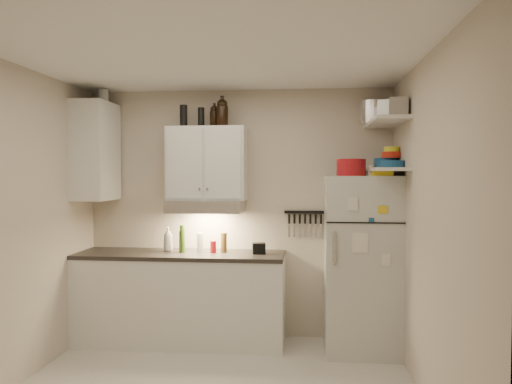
# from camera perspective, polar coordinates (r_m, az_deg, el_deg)

# --- Properties ---
(ceiling) EXTENTS (3.20, 3.00, 0.02)m
(ceiling) POSITION_cam_1_polar(r_m,az_deg,el_deg) (3.89, -5.19, 15.30)
(ceiling) COLOR white
(ceiling) RESTS_ON ground
(back_wall) EXTENTS (3.20, 0.02, 2.60)m
(back_wall) POSITION_cam_1_polar(r_m,az_deg,el_deg) (5.30, -2.03, -2.45)
(back_wall) COLOR beige
(back_wall) RESTS_ON ground
(left_wall) EXTENTS (0.02, 3.00, 2.60)m
(left_wall) POSITION_cam_1_polar(r_m,az_deg,el_deg) (4.41, -26.18, -3.59)
(left_wall) COLOR beige
(left_wall) RESTS_ON ground
(right_wall) EXTENTS (0.02, 3.00, 2.60)m
(right_wall) POSITION_cam_1_polar(r_m,az_deg,el_deg) (3.85, 19.20, -4.29)
(right_wall) COLOR beige
(right_wall) RESTS_ON ground
(base_cabinet) EXTENTS (2.10, 0.60, 0.88)m
(base_cabinet) POSITION_cam_1_polar(r_m,az_deg,el_deg) (5.24, -8.59, -12.06)
(base_cabinet) COLOR white
(base_cabinet) RESTS_ON floor
(countertop) EXTENTS (2.10, 0.62, 0.04)m
(countertop) POSITION_cam_1_polar(r_m,az_deg,el_deg) (5.15, -8.62, -7.09)
(countertop) COLOR #292523
(countertop) RESTS_ON base_cabinet
(upper_cabinet) EXTENTS (0.80, 0.33, 0.75)m
(upper_cabinet) POSITION_cam_1_polar(r_m,az_deg,el_deg) (5.16, -5.61, 3.26)
(upper_cabinet) COLOR white
(upper_cabinet) RESTS_ON back_wall
(side_cabinet) EXTENTS (0.33, 0.55, 1.00)m
(side_cabinet) POSITION_cam_1_polar(r_m,az_deg,el_deg) (5.38, -17.88, 4.45)
(side_cabinet) COLOR white
(side_cabinet) RESTS_ON left_wall
(range_hood) EXTENTS (0.76, 0.46, 0.12)m
(range_hood) POSITION_cam_1_polar(r_m,az_deg,el_deg) (5.10, -5.73, -1.62)
(range_hood) COLOR silver
(range_hood) RESTS_ON back_wall
(fridge) EXTENTS (0.70, 0.68, 1.70)m
(fridge) POSITION_cam_1_polar(r_m,az_deg,el_deg) (4.99, 11.94, -8.00)
(fridge) COLOR silver
(fridge) RESTS_ON floor
(shelf_hi) EXTENTS (0.30, 0.95, 0.03)m
(shelf_hi) POSITION_cam_1_polar(r_m,az_deg,el_deg) (4.82, 14.62, 7.74)
(shelf_hi) COLOR white
(shelf_hi) RESTS_ON right_wall
(shelf_lo) EXTENTS (0.30, 0.95, 0.03)m
(shelf_lo) POSITION_cam_1_polar(r_m,az_deg,el_deg) (4.80, 14.57, 2.51)
(shelf_lo) COLOR white
(shelf_lo) RESTS_ON right_wall
(knife_strip) EXTENTS (0.42, 0.02, 0.03)m
(knife_strip) POSITION_cam_1_polar(r_m,az_deg,el_deg) (5.22, 5.58, -2.30)
(knife_strip) COLOR black
(knife_strip) RESTS_ON back_wall
(dutch_oven) EXTENTS (0.36, 0.36, 0.16)m
(dutch_oven) POSITION_cam_1_polar(r_m,az_deg,el_deg) (4.82, 10.81, 2.78)
(dutch_oven) COLOR maroon
(dutch_oven) RESTS_ON fridge
(book_stack) EXTENTS (0.19, 0.23, 0.08)m
(book_stack) POSITION_cam_1_polar(r_m,az_deg,el_deg) (4.72, 14.18, 2.25)
(book_stack) COLOR yellow
(book_stack) RESTS_ON fridge
(spice_jar) EXTENTS (0.07, 0.07, 0.10)m
(spice_jar) POSITION_cam_1_polar(r_m,az_deg,el_deg) (4.80, 13.00, 2.40)
(spice_jar) COLOR silver
(spice_jar) RESTS_ON fridge
(stock_pot) EXTENTS (0.36, 0.36, 0.22)m
(stock_pot) POSITION_cam_1_polar(r_m,az_deg,el_deg) (5.14, 13.38, 8.81)
(stock_pot) COLOR silver
(stock_pot) RESTS_ON shelf_hi
(tin_a) EXTENTS (0.23, 0.22, 0.18)m
(tin_a) POSITION_cam_1_polar(r_m,az_deg,el_deg) (4.77, 15.01, 9.05)
(tin_a) COLOR #AAAAAD
(tin_a) RESTS_ON shelf_hi
(tin_b) EXTENTS (0.18, 0.18, 0.16)m
(tin_b) POSITION_cam_1_polar(r_m,az_deg,el_deg) (4.54, 15.97, 9.29)
(tin_b) COLOR #AAAAAD
(tin_b) RESTS_ON shelf_hi
(bowl_teal) EXTENTS (0.24, 0.24, 0.10)m
(bowl_teal) POSITION_cam_1_polar(r_m,az_deg,el_deg) (5.01, 14.66, 3.21)
(bowl_teal) COLOR navy
(bowl_teal) RESTS_ON shelf_lo
(bowl_orange) EXTENTS (0.19, 0.19, 0.06)m
(bowl_orange) POSITION_cam_1_polar(r_m,az_deg,el_deg) (4.94, 15.25, 4.11)
(bowl_orange) COLOR red
(bowl_orange) RESTS_ON bowl_teal
(bowl_yellow) EXTENTS (0.15, 0.15, 0.05)m
(bowl_yellow) POSITION_cam_1_polar(r_m,az_deg,el_deg) (4.94, 15.26, 4.72)
(bowl_yellow) COLOR yellow
(bowl_yellow) RESTS_ON bowl_orange
(plates) EXTENTS (0.30, 0.30, 0.07)m
(plates) POSITION_cam_1_polar(r_m,az_deg,el_deg) (4.75, 15.23, 3.08)
(plates) COLOR navy
(plates) RESTS_ON shelf_lo
(growler_a) EXTENTS (0.12, 0.12, 0.22)m
(growler_a) POSITION_cam_1_polar(r_m,az_deg,el_deg) (5.18, -4.77, 8.66)
(growler_a) COLOR black
(growler_a) RESTS_ON upper_cabinet
(growler_b) EXTENTS (0.15, 0.15, 0.28)m
(growler_b) POSITION_cam_1_polar(r_m,az_deg,el_deg) (5.10, -3.88, 9.09)
(growler_b) COLOR black
(growler_b) RESTS_ON upper_cabinet
(thermos_a) EXTENTS (0.09, 0.09, 0.20)m
(thermos_a) POSITION_cam_1_polar(r_m,az_deg,el_deg) (5.18, -6.29, 8.49)
(thermos_a) COLOR black
(thermos_a) RESTS_ON upper_cabinet
(thermos_b) EXTENTS (0.08, 0.08, 0.22)m
(thermos_b) POSITION_cam_1_polar(r_m,az_deg,el_deg) (5.22, -8.28, 8.59)
(thermos_b) COLOR black
(thermos_b) RESTS_ON upper_cabinet
(side_jar) EXTENTS (0.14, 0.14, 0.14)m
(side_jar) POSITION_cam_1_polar(r_m,az_deg,el_deg) (5.48, -17.06, 10.41)
(side_jar) COLOR silver
(side_jar) RESTS_ON side_cabinet
(soap_bottle) EXTENTS (0.13, 0.13, 0.28)m
(soap_bottle) POSITION_cam_1_polar(r_m,az_deg,el_deg) (5.22, -10.01, -5.18)
(soap_bottle) COLOR white
(soap_bottle) RESTS_ON countertop
(pepper_mill) EXTENTS (0.07, 0.07, 0.20)m
(pepper_mill) POSITION_cam_1_polar(r_m,az_deg,el_deg) (5.11, -3.70, -5.79)
(pepper_mill) COLOR brown
(pepper_mill) RESTS_ON countertop
(oil_bottle) EXTENTS (0.06, 0.06, 0.28)m
(oil_bottle) POSITION_cam_1_polar(r_m,az_deg,el_deg) (5.13, -8.38, -5.32)
(oil_bottle) COLOR #375A16
(oil_bottle) RESTS_ON countertop
(vinegar_bottle) EXTENTS (0.05, 0.05, 0.22)m
(vinegar_bottle) POSITION_cam_1_polar(r_m,az_deg,el_deg) (5.16, -8.53, -5.63)
(vinegar_bottle) COLOR black
(vinegar_bottle) RESTS_ON countertop
(clear_bottle) EXTENTS (0.09, 0.09, 0.20)m
(clear_bottle) POSITION_cam_1_polar(r_m,az_deg,el_deg) (5.13, -6.40, -5.77)
(clear_bottle) COLOR silver
(clear_bottle) RESTS_ON countertop
(red_jar) EXTENTS (0.07, 0.07, 0.12)m
(red_jar) POSITION_cam_1_polar(r_m,az_deg,el_deg) (5.09, -4.92, -6.26)
(red_jar) COLOR maroon
(red_jar) RESTS_ON countertop
(caddy) EXTENTS (0.14, 0.11, 0.11)m
(caddy) POSITION_cam_1_polar(r_m,az_deg,el_deg) (5.01, 0.32, -6.46)
(caddy) COLOR black
(caddy) RESTS_ON countertop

